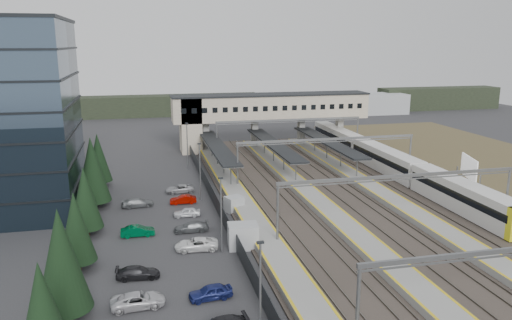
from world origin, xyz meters
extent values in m
plane|color=#2B2B2D|center=(0.00, 0.00, 0.00)|extent=(220.00, 220.00, 0.00)
cone|color=black|center=(-22.00, -26.00, 4.75)|extent=(3.90, 3.90, 7.50)
cylinder|color=black|center=(-22.00, -18.00, 0.60)|extent=(0.44, 0.44, 1.20)
cone|color=black|center=(-22.00, -18.00, 5.10)|extent=(4.26, 4.26, 8.20)
cylinder|color=black|center=(-22.00, -9.00, 0.60)|extent=(0.44, 0.44, 1.20)
cone|color=black|center=(-22.00, -9.00, 4.40)|extent=(3.54, 3.54, 6.80)
cylinder|color=black|center=(-22.00, 0.00, 0.60)|extent=(0.44, 0.44, 1.20)
cone|color=black|center=(-22.00, 0.00, 4.50)|extent=(3.64, 3.64, 7.00)
cylinder|color=black|center=(-22.00, 10.00, 0.60)|extent=(0.44, 0.44, 1.20)
cone|color=black|center=(-22.00, 10.00, 5.25)|extent=(4.42, 4.42, 8.50)
cylinder|color=black|center=(-22.00, 20.00, 0.60)|extent=(0.44, 0.44, 1.20)
cone|color=black|center=(-22.00, 20.00, 4.60)|extent=(3.74, 3.74, 7.20)
imported|color=silver|center=(-16.50, -17.40, 0.62)|extent=(4.57, 2.34, 1.24)
imported|color=black|center=(-16.50, -12.10, 0.58)|extent=(4.11, 1.90, 1.16)
imported|color=#004524|center=(-16.50, -1.50, 0.62)|extent=(3.79, 1.36, 1.24)
imported|color=slate|center=(-16.50, 9.10, 0.61)|extent=(4.33, 2.12, 1.21)
imported|color=navy|center=(-10.50, -17.40, 0.64)|extent=(3.87, 1.88, 1.27)
imported|color=white|center=(-10.50, -6.80, 0.63)|extent=(4.70, 2.44, 1.27)
imported|color=#515457|center=(-10.50, -1.50, 0.58)|extent=(4.03, 1.70, 1.16)
imported|color=silver|center=(-10.50, 3.80, 0.57)|extent=(3.46, 1.63, 1.14)
imported|color=#850902|center=(-10.50, 9.10, 0.58)|extent=(3.57, 1.30, 1.17)
imported|color=#A2A3A7|center=(-10.50, 14.40, 0.57)|extent=(4.17, 2.06, 1.14)
cylinder|color=slate|center=(-8.00, -25.00, 4.00)|extent=(0.16, 0.16, 8.00)
cube|color=black|center=(-8.00, -25.00, 8.00)|extent=(0.50, 0.25, 0.15)
cylinder|color=slate|center=(-8.00, -8.00, 4.00)|extent=(0.16, 0.16, 8.00)
cube|color=black|center=(-8.00, -8.00, 8.00)|extent=(0.50, 0.25, 0.15)
cylinder|color=slate|center=(-8.00, 10.00, 4.00)|extent=(0.16, 0.16, 8.00)
cube|color=black|center=(-8.00, 10.00, 8.00)|extent=(0.50, 0.25, 0.15)
cylinder|color=slate|center=(-8.00, 28.00, 4.00)|extent=(0.16, 0.16, 8.00)
cube|color=black|center=(-8.00, 28.00, 8.00)|extent=(0.50, 0.25, 0.15)
cube|color=#26282B|center=(-6.50, 5.00, 1.00)|extent=(0.08, 90.00, 2.00)
cube|color=#9EA1A4|center=(-5.59, -7.29, 1.31)|extent=(3.31, 2.55, 2.61)
cube|color=#9EA1A4|center=(-4.33, 4.39, 1.00)|extent=(2.71, 2.52, 1.99)
cube|color=#352F28|center=(12.00, 5.00, 0.10)|extent=(34.00, 90.00, 0.20)
cube|color=#59544C|center=(-0.72, 5.00, 0.28)|extent=(0.08, 90.00, 0.14)
cube|color=#59544C|center=(0.72, 5.00, 0.28)|extent=(0.08, 90.00, 0.14)
cube|color=#59544C|center=(3.28, 5.00, 0.28)|extent=(0.08, 90.00, 0.14)
cube|color=#59544C|center=(4.72, 5.00, 0.28)|extent=(0.08, 90.00, 0.14)
cube|color=#59544C|center=(9.28, 5.00, 0.28)|extent=(0.08, 90.00, 0.14)
cube|color=#59544C|center=(10.72, 5.00, 0.28)|extent=(0.08, 90.00, 0.14)
cube|color=#59544C|center=(13.28, 5.00, 0.28)|extent=(0.08, 90.00, 0.14)
cube|color=#59544C|center=(14.72, 5.00, 0.28)|extent=(0.08, 90.00, 0.14)
cube|color=#59544C|center=(19.28, 5.00, 0.28)|extent=(0.08, 90.00, 0.14)
cube|color=#59544C|center=(20.72, 5.00, 0.28)|extent=(0.08, 90.00, 0.14)
cube|color=#59544C|center=(23.28, 5.00, 0.28)|extent=(0.08, 90.00, 0.14)
cube|color=#59544C|center=(24.72, 5.00, 0.28)|extent=(0.08, 90.00, 0.14)
cube|color=gray|center=(-3.00, 5.00, 0.45)|extent=(3.20, 82.00, 0.90)
cube|color=gold|center=(-4.45, 5.00, 0.91)|extent=(0.25, 82.00, 0.02)
cube|color=gold|center=(-1.55, 5.00, 0.91)|extent=(0.25, 82.00, 0.02)
cube|color=gray|center=(7.00, 5.00, 0.45)|extent=(3.20, 82.00, 0.90)
cube|color=gold|center=(5.55, 5.00, 0.91)|extent=(0.25, 82.00, 0.02)
cube|color=gold|center=(8.45, 5.00, 0.91)|extent=(0.25, 82.00, 0.02)
cube|color=gray|center=(17.00, 5.00, 0.45)|extent=(3.20, 82.00, 0.90)
cube|color=gold|center=(15.55, 5.00, 0.91)|extent=(0.25, 82.00, 0.02)
cube|color=gold|center=(18.45, 5.00, 0.91)|extent=(0.25, 82.00, 0.02)
cube|color=black|center=(-3.00, 27.00, 4.00)|extent=(3.00, 30.00, 0.25)
cube|color=slate|center=(-3.00, 27.00, 3.85)|extent=(3.10, 30.00, 0.12)
cylinder|color=slate|center=(-3.00, 14.00, 2.40)|extent=(0.20, 0.20, 3.10)
cylinder|color=slate|center=(-3.00, 20.50, 2.40)|extent=(0.20, 0.20, 3.10)
cylinder|color=slate|center=(-3.00, 27.00, 2.40)|extent=(0.20, 0.20, 3.10)
cylinder|color=slate|center=(-3.00, 33.50, 2.40)|extent=(0.20, 0.20, 3.10)
cylinder|color=slate|center=(-3.00, 40.00, 2.40)|extent=(0.20, 0.20, 3.10)
cube|color=black|center=(7.00, 27.00, 4.00)|extent=(3.00, 30.00, 0.25)
cube|color=slate|center=(7.00, 27.00, 3.85)|extent=(3.10, 30.00, 0.12)
cylinder|color=slate|center=(7.00, 14.00, 2.40)|extent=(0.20, 0.20, 3.10)
cylinder|color=slate|center=(7.00, 20.50, 2.40)|extent=(0.20, 0.20, 3.10)
cylinder|color=slate|center=(7.00, 27.00, 2.40)|extent=(0.20, 0.20, 3.10)
cylinder|color=slate|center=(7.00, 33.50, 2.40)|extent=(0.20, 0.20, 3.10)
cylinder|color=slate|center=(7.00, 40.00, 2.40)|extent=(0.20, 0.20, 3.10)
cube|color=black|center=(17.00, 27.00, 4.00)|extent=(3.00, 30.00, 0.25)
cube|color=slate|center=(17.00, 27.00, 3.85)|extent=(3.10, 30.00, 0.12)
cylinder|color=slate|center=(17.00, 14.00, 2.40)|extent=(0.20, 0.20, 3.10)
cylinder|color=slate|center=(17.00, 20.50, 2.40)|extent=(0.20, 0.20, 3.10)
cylinder|color=slate|center=(17.00, 27.00, 2.40)|extent=(0.20, 0.20, 3.10)
cylinder|color=slate|center=(17.00, 33.50, 2.40)|extent=(0.20, 0.20, 3.10)
cylinder|color=slate|center=(17.00, 40.00, 2.40)|extent=(0.20, 0.20, 3.10)
cube|color=tan|center=(10.50, 42.00, 8.50)|extent=(40.00, 6.00, 5.00)
cube|color=black|center=(10.50, 42.00, 11.05)|extent=(40.40, 6.40, 0.30)
cube|color=tan|center=(-6.00, 42.00, 5.50)|extent=(4.00, 6.00, 11.00)
cube|color=black|center=(-7.50, 38.98, 8.60)|extent=(1.00, 0.06, 1.00)
cube|color=black|center=(-5.50, 38.98, 8.60)|extent=(1.00, 0.06, 1.00)
cube|color=black|center=(-3.50, 38.98, 8.60)|extent=(1.00, 0.06, 1.00)
cube|color=black|center=(-1.50, 38.98, 8.60)|extent=(1.00, 0.06, 1.00)
cube|color=black|center=(0.50, 38.98, 8.60)|extent=(1.00, 0.06, 1.00)
cube|color=black|center=(2.50, 38.98, 8.60)|extent=(1.00, 0.06, 1.00)
cube|color=black|center=(4.50, 38.98, 8.60)|extent=(1.00, 0.06, 1.00)
cube|color=black|center=(6.50, 38.98, 8.60)|extent=(1.00, 0.06, 1.00)
cube|color=black|center=(8.50, 38.98, 8.60)|extent=(1.00, 0.06, 1.00)
cube|color=black|center=(10.50, 38.98, 8.60)|extent=(1.00, 0.06, 1.00)
cube|color=black|center=(12.50, 38.98, 8.60)|extent=(1.00, 0.06, 1.00)
cube|color=black|center=(14.50, 38.98, 8.60)|extent=(1.00, 0.06, 1.00)
cube|color=black|center=(16.50, 38.98, 8.60)|extent=(1.00, 0.06, 1.00)
cube|color=black|center=(18.50, 38.98, 8.60)|extent=(1.00, 0.06, 1.00)
cube|color=black|center=(20.50, 38.98, 8.60)|extent=(1.00, 0.06, 1.00)
cube|color=black|center=(22.50, 38.98, 8.60)|extent=(1.00, 0.06, 1.00)
cube|color=black|center=(24.50, 38.98, 8.60)|extent=(1.00, 0.06, 1.00)
cube|color=black|center=(26.50, 38.98, 8.60)|extent=(1.00, 0.06, 1.00)
cube|color=black|center=(28.50, 38.98, 8.60)|extent=(1.00, 0.06, 1.00)
cube|color=gray|center=(-4.50, 42.00, 3.00)|extent=(1.20, 1.60, 6.00)
cube|color=gray|center=(-3.00, 42.00, 3.00)|extent=(1.20, 1.60, 6.00)
cube|color=gray|center=(7.00, 42.00, 3.00)|extent=(1.20, 1.60, 6.00)
cube|color=gray|center=(17.00, 42.00, 3.00)|extent=(1.20, 1.60, 6.00)
cube|color=gray|center=(25.50, 42.00, 3.00)|extent=(1.20, 1.60, 6.00)
cylinder|color=slate|center=(-2.00, -28.00, 3.50)|extent=(0.28, 0.28, 7.00)
cylinder|color=slate|center=(-2.00, -8.00, 3.50)|extent=(0.28, 0.28, 7.00)
cylinder|color=slate|center=(26.00, -8.00, 3.50)|extent=(0.28, 0.28, 7.00)
cube|color=slate|center=(12.00, -8.00, 7.00)|extent=(28.40, 0.25, 0.35)
cube|color=slate|center=(12.00, -8.00, 6.60)|extent=(28.40, 0.12, 0.12)
cylinder|color=slate|center=(-2.00, 14.00, 3.50)|extent=(0.28, 0.28, 7.00)
cylinder|color=slate|center=(26.00, 14.00, 3.50)|extent=(0.28, 0.28, 7.00)
cube|color=slate|center=(12.00, 14.00, 7.00)|extent=(28.40, 0.25, 0.35)
cube|color=slate|center=(12.00, 14.00, 6.60)|extent=(28.40, 0.12, 0.12)
cylinder|color=slate|center=(-2.00, 34.00, 3.50)|extent=(0.28, 0.28, 7.00)
cylinder|color=slate|center=(26.00, 34.00, 3.50)|extent=(0.28, 0.28, 7.00)
cube|color=slate|center=(12.00, 34.00, 7.00)|extent=(28.40, 0.25, 0.35)
cube|color=slate|center=(12.00, 34.00, 6.60)|extent=(28.40, 0.12, 0.12)
cube|color=silver|center=(24.00, -2.71, 2.18)|extent=(2.91, 20.18, 3.74)
cube|color=black|center=(24.00, -2.71, 2.60)|extent=(2.97, 19.58, 0.94)
cube|color=slate|center=(24.00, -2.71, 0.57)|extent=(2.49, 18.78, 0.52)
cube|color=silver|center=(24.00, 18.07, 2.18)|extent=(2.91, 20.18, 3.74)
cube|color=black|center=(24.00, 18.07, 2.60)|extent=(2.97, 19.58, 0.94)
cube|color=slate|center=(24.00, 18.07, 0.57)|extent=(2.49, 18.78, 0.52)
cube|color=silver|center=(24.00, 38.86, 2.18)|extent=(2.91, 20.18, 3.74)
cube|color=black|center=(24.00, 38.86, 2.60)|extent=(2.97, 19.58, 0.94)
cube|color=slate|center=(24.00, 38.86, 0.57)|extent=(2.49, 18.78, 0.52)
cylinder|color=slate|center=(30.03, 2.07, 1.67)|extent=(0.20, 0.20, 3.35)
cylinder|color=slate|center=(30.03, 7.34, 1.67)|extent=(0.20, 0.20, 3.35)
cube|color=white|center=(30.03, 4.71, 3.81)|extent=(1.97, 6.05, 3.14)
cube|color=black|center=(-10.00, 95.00, 3.00)|extent=(60.00, 8.00, 6.00)
cube|color=black|center=(40.00, 95.00, 2.50)|extent=(50.00, 8.00, 5.00)
cube|color=black|center=(80.00, 90.00, 3.50)|extent=(40.00, 8.00, 7.00)
cube|color=#9EA1A4|center=(55.00, 85.00, 3.00)|extent=(18.00, 10.00, 6.00)
camera|label=1|loc=(-15.50, -55.88, 21.27)|focal=35.00mm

